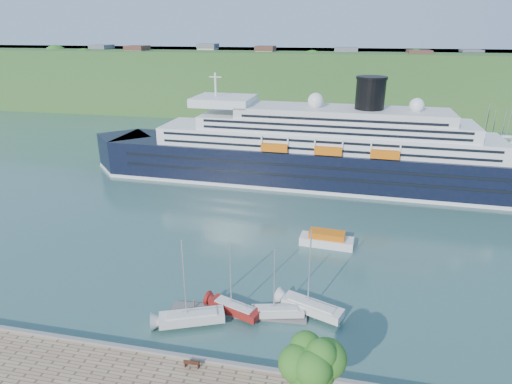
{
  "coord_description": "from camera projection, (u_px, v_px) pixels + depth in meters",
  "views": [
    {
      "loc": [
        11.62,
        -32.39,
        32.28
      ],
      "look_at": [
        -1.51,
        30.0,
        7.75
      ],
      "focal_mm": 30.0,
      "sensor_mm": 36.0,
      "label": 1
    }
  ],
  "objects": [
    {
      "name": "ground",
      "position": [
        210.0,
        368.0,
        43.41
      ],
      "size": [
        400.0,
        400.0,
        0.0
      ],
      "primitive_type": "plane",
      "color": "#335B55",
      "rests_on": "ground"
    },
    {
      "name": "sailboat_white_far",
      "position": [
        314.0,
        277.0,
        49.5
      ],
      "size": [
        8.55,
        5.01,
        10.68
      ],
      "primitive_type": null,
      "rotation": [
        0.0,
        0.0,
        -0.35
      ],
      "color": "silver",
      "rests_on": "ground"
    },
    {
      "name": "far_hillside",
      "position": [
        319.0,
        82.0,
        171.52
      ],
      "size": [
        400.0,
        50.0,
        24.0
      ],
      "primitive_type": "cube",
      "color": "#2C5421",
      "rests_on": "ground"
    },
    {
      "name": "sailboat_extra",
      "position": [
        278.0,
        286.0,
        49.4
      ],
      "size": [
        7.05,
        3.44,
        8.77
      ],
      "primitive_type": null,
      "rotation": [
        0.0,
        0.0,
        0.24
      ],
      "color": "silver",
      "rests_on": "ground"
    },
    {
      "name": "park_bench",
      "position": [
        192.0,
        362.0,
        42.04
      ],
      "size": [
        1.62,
        0.71,
        1.02
      ],
      "primitive_type": null,
      "rotation": [
        0.0,
        0.0,
        0.04
      ],
      "color": "#462214",
      "rests_on": "promenade"
    },
    {
      "name": "sailboat_red",
      "position": [
        234.0,
        282.0,
        49.74
      ],
      "size": [
        7.44,
        4.28,
        9.29
      ],
      "primitive_type": null,
      "rotation": [
        0.0,
        0.0,
        -0.34
      ],
      "color": "maroon",
      "rests_on": "ground"
    },
    {
      "name": "tender_launch",
      "position": [
        327.0,
        238.0,
        67.52
      ],
      "size": [
        8.65,
        3.52,
        2.34
      ],
      "primitive_type": null,
      "rotation": [
        0.0,
        0.0,
        -0.08
      ],
      "color": "#DB630C",
      "rests_on": "ground"
    },
    {
      "name": "quay_coping",
      "position": [
        209.0,
        360.0,
        42.81
      ],
      "size": [
        220.0,
        0.5,
        0.3
      ],
      "primitive_type": "cube",
      "color": "slate",
      "rests_on": "promenade"
    },
    {
      "name": "promenade_tree",
      "position": [
        310.0,
        377.0,
        34.9
      ],
      "size": [
        5.54,
        5.54,
        9.18
      ],
      "primitive_type": null,
      "color": "#28661B",
      "rests_on": "promenade"
    },
    {
      "name": "sailboat_white_near",
      "position": [
        190.0,
        286.0,
        47.76
      ],
      "size": [
        8.48,
        5.22,
        10.62
      ],
      "primitive_type": null,
      "rotation": [
        0.0,
        0.0,
        0.39
      ],
      "color": "silver",
      "rests_on": "ground"
    },
    {
      "name": "floating_pontoon",
      "position": [
        238.0,
        312.0,
        51.56
      ],
      "size": [
        16.51,
        3.19,
        0.36
      ],
      "primitive_type": null,
      "rotation": [
        0.0,
        0.0,
        0.07
      ],
      "color": "slate",
      "rests_on": "ground"
    },
    {
      "name": "cruise_ship",
      "position": [
        314.0,
        131.0,
        91.49
      ],
      "size": [
        104.34,
        17.96,
        23.35
      ],
      "primitive_type": null,
      "rotation": [
        0.0,
        0.0,
        -0.03
      ],
      "color": "black",
      "rests_on": "ground"
    }
  ]
}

